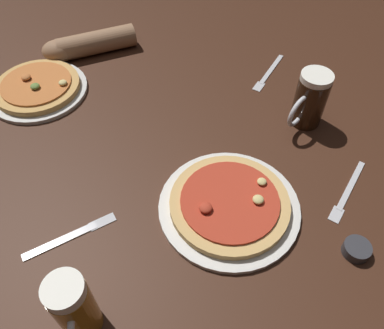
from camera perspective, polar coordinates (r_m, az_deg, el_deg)
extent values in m
cube|color=#3D2114|center=(0.99, 0.00, -1.30)|extent=(2.40, 2.40, 0.03)
cylinder|color=silver|center=(0.91, 5.49, -6.27)|extent=(0.33, 0.33, 0.01)
cylinder|color=tan|center=(0.89, 5.56, -5.74)|extent=(0.28, 0.28, 0.02)
cylinder|color=#B73823|center=(0.88, 5.62, -5.30)|extent=(0.23, 0.23, 0.01)
ellipsoid|color=#DBC67A|center=(0.92, 10.28, -2.50)|extent=(0.02, 0.02, 0.01)
ellipsoid|color=#B73823|center=(0.86, 1.93, -6.43)|extent=(0.03, 0.03, 0.01)
ellipsoid|color=#DBC67A|center=(0.88, 9.76, -5.11)|extent=(0.03, 0.03, 0.01)
cylinder|color=silver|center=(1.28, -21.72, 10.13)|extent=(0.29, 0.29, 0.01)
cylinder|color=tan|center=(1.27, -21.91, 10.64)|extent=(0.25, 0.25, 0.02)
cylinder|color=#C67038|center=(1.26, -22.07, 11.06)|extent=(0.21, 0.21, 0.01)
ellipsoid|color=#DBC67A|center=(1.22, -18.56, 11.40)|extent=(0.02, 0.02, 0.01)
ellipsoid|color=#C67038|center=(1.28, -23.34, 11.77)|extent=(0.03, 0.03, 0.01)
ellipsoid|color=olive|center=(1.23, -22.18, 10.66)|extent=(0.03, 0.03, 0.01)
cylinder|color=#9E6619|center=(0.75, -16.80, -19.77)|extent=(0.07, 0.07, 0.14)
cylinder|color=white|center=(0.68, -18.45, -17.24)|extent=(0.07, 0.07, 0.02)
cylinder|color=black|center=(1.10, 17.00, 8.93)|extent=(0.09, 0.09, 0.14)
cylinder|color=white|center=(1.05, 17.99, 12.16)|extent=(0.08, 0.08, 0.02)
torus|color=silver|center=(1.06, 15.46, 7.58)|extent=(0.08, 0.06, 0.09)
cylinder|color=#333338|center=(0.91, 23.14, -11.44)|extent=(0.06, 0.06, 0.03)
cube|color=silver|center=(1.31, 11.67, 13.69)|extent=(0.13, 0.14, 0.01)
cube|color=silver|center=(1.23, 9.85, 11.34)|extent=(0.05, 0.05, 0.00)
cube|color=silver|center=(0.91, -18.91, -10.59)|extent=(0.16, 0.07, 0.01)
cube|color=silver|center=(0.91, -13.12, -8.19)|extent=(0.06, 0.04, 0.00)
cube|color=silver|center=(1.02, 22.45, -2.78)|extent=(0.13, 0.13, 0.01)
cube|color=silver|center=(0.96, 20.56, -6.88)|extent=(0.05, 0.05, 0.00)
cylinder|color=#936B4C|center=(1.38, -13.91, 17.12)|extent=(0.27, 0.12, 0.07)
ellipsoid|color=#936B4C|center=(1.37, -19.23, 15.59)|extent=(0.10, 0.08, 0.07)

